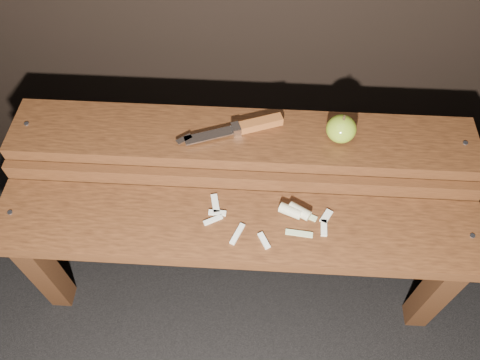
# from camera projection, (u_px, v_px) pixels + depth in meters

# --- Properties ---
(ground) EXTENTS (60.00, 60.00, 0.00)m
(ground) POSITION_uv_depth(u_px,v_px,m) (239.00, 276.00, 1.50)
(ground) COLOR black
(bench_front_tier) EXTENTS (1.20, 0.20, 0.42)m
(bench_front_tier) POSITION_uv_depth(u_px,v_px,m) (237.00, 241.00, 1.18)
(bench_front_tier) COLOR #361C0D
(bench_front_tier) RESTS_ON ground
(bench_rear_tier) EXTENTS (1.20, 0.21, 0.50)m
(bench_rear_tier) POSITION_uv_depth(u_px,v_px,m) (242.00, 156.00, 1.26)
(bench_rear_tier) COLOR #361C0D
(bench_rear_tier) RESTS_ON ground
(apple) EXTENTS (0.08, 0.08, 0.08)m
(apple) POSITION_uv_depth(u_px,v_px,m) (341.00, 129.00, 1.15)
(apple) COLOR olive
(apple) RESTS_ON bench_rear_tier
(knife) EXTENTS (0.27, 0.12, 0.02)m
(knife) POSITION_uv_depth(u_px,v_px,m) (248.00, 126.00, 1.19)
(knife) COLOR brown
(knife) RESTS_ON bench_rear_tier
(apple_scraps) EXTENTS (0.32, 0.15, 0.03)m
(apple_scraps) POSITION_uv_depth(u_px,v_px,m) (286.00, 214.00, 1.13)
(apple_scraps) COLOR beige
(apple_scraps) RESTS_ON bench_front_tier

